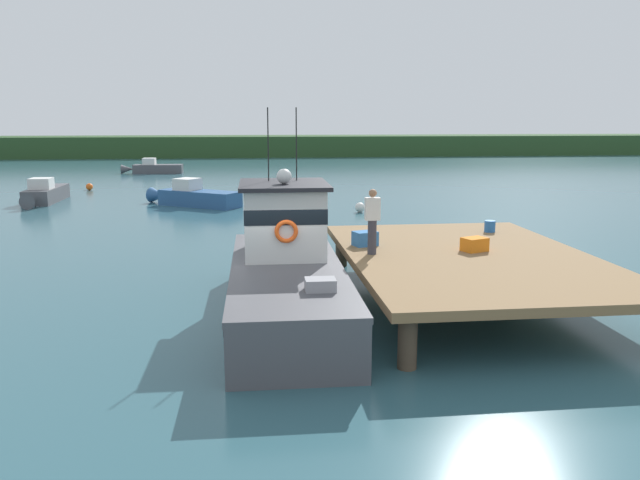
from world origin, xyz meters
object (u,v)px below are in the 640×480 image
at_px(main_fishing_boat, 286,268).
at_px(moored_boat_near_channel, 194,196).
at_px(bait_bucket, 490,226).
at_px(moored_boat_far_left, 44,194).
at_px(deckhand_by_the_boat, 372,220).
at_px(mooring_buoy_inshore, 360,207).
at_px(mooring_buoy_spare_mooring, 89,187).
at_px(crate_stack_mid_dock, 365,239).
at_px(crate_single_far, 475,244).
at_px(moored_boat_outer_mooring, 154,168).

distance_m(main_fishing_boat, moored_boat_near_channel, 19.04).
height_order(bait_bucket, moored_boat_far_left, bait_bucket).
distance_m(bait_bucket, deckhand_by_the_boat, 4.91).
xyz_separation_m(moored_boat_near_channel, mooring_buoy_inshore, (8.28, -3.36, -0.25)).
bearing_deg(mooring_buoy_spare_mooring, deckhand_by_the_boat, -63.39).
distance_m(crate_stack_mid_dock, bait_bucket, 4.37).
height_order(deckhand_by_the_boat, moored_boat_far_left, deckhand_by_the_boat).
height_order(moored_boat_far_left, mooring_buoy_inshore, moored_boat_far_left).
bearing_deg(crate_stack_mid_dock, mooring_buoy_spare_mooring, 117.60).
bearing_deg(crate_single_far, moored_boat_outer_mooring, 109.41).
bearing_deg(crate_single_far, main_fishing_boat, -173.67).
relative_size(main_fishing_boat, deckhand_by_the_boat, 6.03).
relative_size(main_fishing_boat, mooring_buoy_spare_mooring, 22.73).
height_order(moored_boat_far_left, mooring_buoy_spare_mooring, moored_boat_far_left).
xyz_separation_m(deckhand_by_the_boat, moored_boat_far_left, (-14.11, 20.39, -1.59)).
height_order(crate_stack_mid_dock, deckhand_by_the_boat, deckhand_by_the_boat).
height_order(main_fishing_boat, deckhand_by_the_boat, main_fishing_boat).
bearing_deg(moored_boat_outer_mooring, main_fishing_boat, -77.48).
bearing_deg(mooring_buoy_inshore, deckhand_by_the_boat, -99.11).
height_order(bait_bucket, mooring_buoy_inshore, bait_bucket).
xyz_separation_m(main_fishing_boat, moored_boat_near_channel, (-3.71, 18.66, -0.52)).
bearing_deg(moored_boat_outer_mooring, deckhand_by_the_boat, -74.24).
bearing_deg(deckhand_by_the_boat, main_fishing_boat, -167.25).
bearing_deg(bait_bucket, mooring_buoy_inshore, 98.05).
height_order(moored_boat_near_channel, mooring_buoy_spare_mooring, moored_boat_near_channel).
relative_size(crate_stack_mid_dock, mooring_buoy_spare_mooring, 1.39).
height_order(crate_single_far, moored_boat_outer_mooring, crate_single_far).
height_order(crate_single_far, bait_bucket, crate_single_far).
xyz_separation_m(moored_boat_far_left, moored_boat_outer_mooring, (3.31, 17.91, -0.03)).
height_order(moored_boat_far_left, moored_boat_outer_mooring, moored_boat_far_left).
distance_m(crate_single_far, deckhand_by_the_boat, 2.76).
xyz_separation_m(moored_boat_near_channel, mooring_buoy_spare_mooring, (-7.23, 8.04, -0.27)).
distance_m(crate_single_far, bait_bucket, 2.94).
bearing_deg(moored_boat_near_channel, deckhand_by_the_boat, -72.00).
relative_size(crate_single_far, mooring_buoy_spare_mooring, 1.39).
height_order(crate_stack_mid_dock, mooring_buoy_spare_mooring, crate_stack_mid_dock).
bearing_deg(deckhand_by_the_boat, mooring_buoy_spare_mooring, 116.61).
relative_size(crate_stack_mid_dock, deckhand_by_the_boat, 0.37).
relative_size(crate_stack_mid_dock, moored_boat_near_channel, 0.11).
distance_m(deckhand_by_the_boat, mooring_buoy_spare_mooring, 29.37).
bearing_deg(main_fishing_boat, mooring_buoy_inshore, 73.39).
distance_m(deckhand_by_the_boat, moored_boat_far_left, 24.85).
bearing_deg(crate_stack_mid_dock, deckhand_by_the_boat, -91.28).
height_order(main_fishing_boat, crate_single_far, main_fishing_boat).
relative_size(moored_boat_far_left, mooring_buoy_inshore, 11.13).
bearing_deg(mooring_buoy_inshore, moored_boat_outer_mooring, 119.30).
distance_m(crate_single_far, moored_boat_outer_mooring, 40.57).
height_order(deckhand_by_the_boat, moored_boat_outer_mooring, deckhand_by_the_boat).
xyz_separation_m(deckhand_by_the_boat, mooring_buoy_inshore, (2.38, 14.81, -1.82)).
xyz_separation_m(crate_stack_mid_dock, mooring_buoy_spare_mooring, (-13.15, 25.16, -1.18)).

